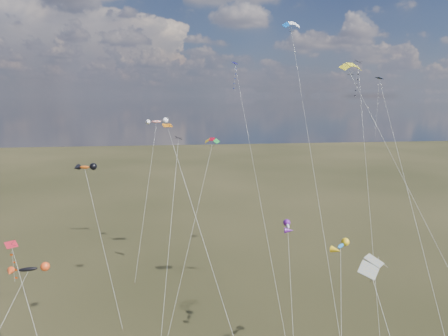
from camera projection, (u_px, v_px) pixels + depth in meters
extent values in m
cube|color=black|center=(358.00, 62.00, 61.04)|extent=(1.39, 1.42, 0.50)
cylinder|color=silver|center=(367.00, 181.00, 53.48)|extent=(5.24, 20.84, 32.94)
cube|color=#141152|center=(235.00, 63.00, 62.69)|extent=(1.21, 1.21, 0.42)
cylinder|color=silver|center=(257.00, 182.00, 53.49)|extent=(2.20, 25.13, 32.87)
cube|color=black|center=(179.00, 138.00, 53.30)|extent=(0.93, 0.98, 0.35)
cylinder|color=silver|center=(170.00, 237.00, 47.75)|extent=(2.79, 15.09, 22.23)
cube|color=#AB1725|center=(11.00, 244.00, 39.10)|extent=(1.40, 1.39, 0.42)
cylinder|color=silver|center=(35.00, 327.00, 36.82)|extent=(5.86, 7.88, 13.41)
cube|color=#0D1E4F|center=(379.00, 78.00, 48.04)|extent=(0.89, 0.91, 0.23)
cylinder|color=silver|center=(418.00, 231.00, 38.41)|extent=(3.21, 24.76, 29.88)
cube|color=#C6660C|center=(167.00, 125.00, 39.42)|extent=(1.09, 1.06, 0.29)
cylinder|color=silver|center=(216.00, 282.00, 33.31)|extent=(7.76, 18.07, 24.89)
cylinder|color=silver|center=(424.00, 213.00, 41.71)|extent=(9.34, 18.40, 31.42)
cylinder|color=silver|center=(314.00, 169.00, 48.83)|extent=(0.06, 22.85, 37.95)
cylinder|color=silver|center=(192.00, 227.00, 52.64)|extent=(6.95, 16.26, 21.45)
ellipsoid|color=black|center=(28.00, 269.00, 40.41)|extent=(3.73, 1.58, 0.96)
ellipsoid|color=#D15213|center=(85.00, 167.00, 54.38)|extent=(3.12, 2.09, 1.18)
cylinder|color=silver|center=(103.00, 244.00, 51.18)|extent=(5.56, 10.62, 18.18)
cube|color=#332316|center=(123.00, 330.00, 47.96)|extent=(0.10, 0.10, 0.12)
ellipsoid|color=white|center=(288.00, 226.00, 42.68)|extent=(1.23, 2.48, 0.83)
cylinder|color=silver|center=(292.00, 309.00, 39.42)|extent=(1.40, 9.08, 14.02)
ellipsoid|color=red|center=(156.00, 122.00, 71.21)|extent=(3.51, 1.39, 1.29)
cylinder|color=silver|center=(147.00, 196.00, 65.51)|extent=(3.37, 15.52, 23.25)
cube|color=#332316|center=(135.00, 283.00, 59.79)|extent=(0.10, 0.10, 0.12)
ellipsoid|color=blue|center=(341.00, 246.00, 40.03)|extent=(2.47, 2.40, 0.95)
cylinder|color=silver|center=(341.00, 336.00, 35.86)|extent=(3.70, 10.45, 12.92)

